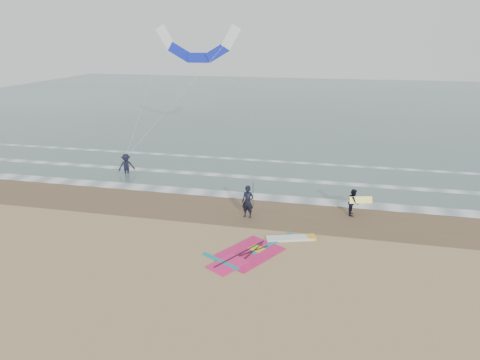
% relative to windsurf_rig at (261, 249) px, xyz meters
% --- Properties ---
extents(ground, '(120.00, 120.00, 0.00)m').
position_rel_windsurf_rig_xyz_m(ground, '(-1.40, -1.23, -0.03)').
color(ground, tan).
rests_on(ground, ground).
extents(sea_water, '(120.00, 80.00, 0.02)m').
position_rel_windsurf_rig_xyz_m(sea_water, '(-1.40, 46.77, -0.02)').
color(sea_water, '#47605E').
rests_on(sea_water, ground).
extents(wet_sand_band, '(120.00, 5.00, 0.01)m').
position_rel_windsurf_rig_xyz_m(wet_sand_band, '(-1.40, 4.77, -0.03)').
color(wet_sand_band, brown).
rests_on(wet_sand_band, ground).
extents(foam_waterline, '(120.00, 9.15, 0.02)m').
position_rel_windsurf_rig_xyz_m(foam_waterline, '(-1.40, 9.21, -0.00)').
color(foam_waterline, white).
rests_on(foam_waterline, ground).
extents(windsurf_rig, '(5.24, 4.96, 0.13)m').
position_rel_windsurf_rig_xyz_m(windsurf_rig, '(0.00, 0.00, 0.00)').
color(windsurf_rig, white).
rests_on(windsurf_rig, ground).
extents(person_standing, '(0.77, 0.58, 1.91)m').
position_rel_windsurf_rig_xyz_m(person_standing, '(-1.43, 3.69, 0.92)').
color(person_standing, black).
rests_on(person_standing, ground).
extents(person_walking, '(0.61, 0.77, 1.57)m').
position_rel_windsurf_rig_xyz_m(person_walking, '(4.43, 5.39, 0.75)').
color(person_walking, black).
rests_on(person_walking, ground).
extents(person_wading, '(1.39, 1.29, 1.88)m').
position_rel_windsurf_rig_xyz_m(person_wading, '(-11.95, 9.65, 0.90)').
color(person_wading, black).
rests_on(person_wading, ground).
extents(held_pole, '(0.17, 0.86, 1.82)m').
position_rel_windsurf_rig_xyz_m(held_pole, '(-1.13, 3.69, 1.36)').
color(held_pole, black).
rests_on(held_pole, ground).
extents(carried_kiteboard, '(1.30, 0.51, 0.39)m').
position_rel_windsurf_rig_xyz_m(carried_kiteboard, '(4.83, 5.29, 0.96)').
color(carried_kiteboard, yellow).
rests_on(carried_kiteboard, ground).
extents(surf_kite, '(7.74, 5.00, 9.42)m').
position_rel_windsurf_rig_xyz_m(surf_kite, '(-7.63, 14.49, 8.93)').
color(surf_kite, white).
rests_on(surf_kite, ground).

